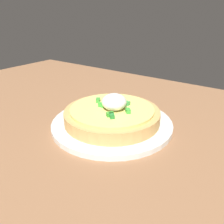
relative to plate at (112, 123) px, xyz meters
The scene contains 3 objects.
dining_table 6.70cm from the plate, 97.08° to the left, with size 129.60×88.76×2.32cm, color #8C6040.
plate is the anchor object (origin of this frame).
pizza 2.16cm from the plate, 156.48° to the left, with size 19.26×19.26×6.12cm.
Camera 1 is at (-23.03, 26.84, 24.03)cm, focal length 35.86 mm.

